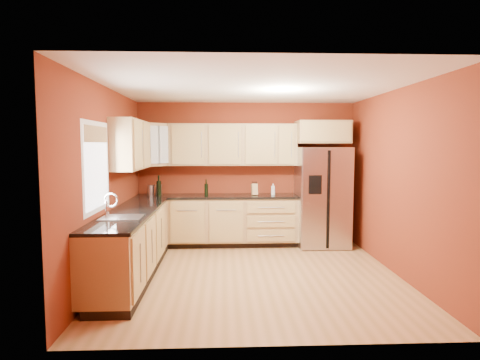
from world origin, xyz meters
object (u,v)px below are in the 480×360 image
object	(u,v)px
wine_bottle_a	(159,186)
knife_block	(254,189)
refrigerator	(322,197)
canister_left	(159,190)
soap_dispenser	(273,189)

from	to	relation	value
wine_bottle_a	knife_block	distance (m)	1.71
refrigerator	knife_block	xyz separation A→B (m)	(-1.22, 0.05, 0.13)
refrigerator	knife_block	distance (m)	1.23
canister_left	knife_block	distance (m)	1.72
knife_block	soap_dispenser	distance (m)	0.34
wine_bottle_a	soap_dispenser	distance (m)	2.04
refrigerator	knife_block	world-z (taller)	refrigerator
wine_bottle_a	soap_dispenser	xyz separation A→B (m)	(2.04, 0.05, -0.08)
refrigerator	wine_bottle_a	bearing A→B (deg)	179.59
refrigerator	soap_dispenser	world-z (taller)	refrigerator
refrigerator	wine_bottle_a	size ratio (longest dim) A/B	4.88
canister_left	soap_dispenser	size ratio (longest dim) A/B	0.92
wine_bottle_a	knife_block	world-z (taller)	wine_bottle_a
refrigerator	knife_block	size ratio (longest dim) A/B	8.73
canister_left	soap_dispenser	distance (m)	2.06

